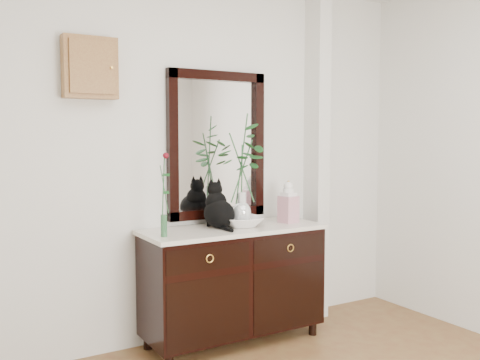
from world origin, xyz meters
TOP-DOWN VIEW (x-y plane):
  - wall_back at (0.00, 1.98)m, footprint 3.60×0.04m
  - pilaster at (1.00, 1.90)m, footprint 0.12×0.20m
  - sideboard at (0.10, 1.73)m, footprint 1.33×0.52m
  - wall_mirror at (0.10, 1.97)m, footprint 0.80×0.06m
  - key_cabinet at (-0.85, 1.94)m, footprint 0.35×0.10m
  - cat at (0.01, 1.77)m, footprint 0.24×0.29m
  - lotus_bowl at (0.17, 1.72)m, footprint 0.34×0.34m
  - vase_branches at (0.17, 1.72)m, footprint 0.42×0.42m
  - bud_vase_rose at (-0.47, 1.65)m, footprint 0.07×0.07m
  - ginger_jar at (0.57, 1.70)m, footprint 0.14×0.14m

SIDE VIEW (x-z plane):
  - sideboard at x=0.10m, z-range 0.06..0.88m
  - lotus_bowl at x=0.17m, z-range 0.85..0.92m
  - ginger_jar at x=0.57m, z-range 0.85..1.17m
  - cat at x=0.01m, z-range 0.85..1.19m
  - bud_vase_rose at x=-0.47m, z-range 0.85..1.41m
  - vase_branches at x=0.17m, z-range 0.87..1.68m
  - wall_back at x=0.00m, z-range 0.00..2.70m
  - pilaster at x=1.00m, z-range 0.00..2.70m
  - wall_mirror at x=0.10m, z-range 0.89..1.99m
  - key_cabinet at x=-0.85m, z-range 1.75..2.15m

